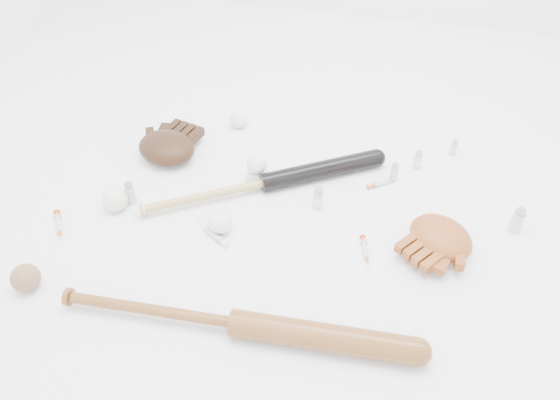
% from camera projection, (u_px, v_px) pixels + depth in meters
% --- Properties ---
extents(bat_dark, '(0.76, 0.52, 0.06)m').
position_uv_depth(bat_dark, '(265.00, 183.00, 1.80)').
color(bat_dark, black).
rests_on(bat_dark, ground).
extents(bat_wood, '(0.98, 0.13, 0.07)m').
position_uv_depth(bat_wood, '(235.00, 323.00, 1.40)').
color(bat_wood, brown).
rests_on(bat_wood, ground).
extents(glove_dark, '(0.30, 0.30, 0.09)m').
position_uv_depth(glove_dark, '(167.00, 147.00, 1.92)').
color(glove_dark, black).
rests_on(glove_dark, ground).
extents(glove_tan, '(0.33, 0.33, 0.08)m').
position_uv_depth(glove_tan, '(441.00, 237.00, 1.61)').
color(glove_tan, brown).
rests_on(glove_tan, ground).
extents(trading_card, '(0.06, 0.08, 0.00)m').
position_uv_depth(trading_card, '(164.00, 147.00, 1.99)').
color(trading_card, gold).
rests_on(trading_card, ground).
extents(pedestal, '(0.06, 0.06, 0.03)m').
position_uv_depth(pedestal, '(257.00, 176.00, 1.85)').
color(pedestal, white).
rests_on(pedestal, ground).
extents(baseball_on_pedestal, '(0.07, 0.07, 0.07)m').
position_uv_depth(baseball_on_pedestal, '(257.00, 164.00, 1.81)').
color(baseball_on_pedestal, white).
rests_on(baseball_on_pedestal, pedestal).
extents(baseball_left, '(0.08, 0.08, 0.08)m').
position_uv_depth(baseball_left, '(115.00, 199.00, 1.73)').
color(baseball_left, white).
rests_on(baseball_left, ground).
extents(baseball_upper, '(0.07, 0.07, 0.07)m').
position_uv_depth(baseball_upper, '(238.00, 119.00, 2.06)').
color(baseball_upper, white).
rests_on(baseball_upper, ground).
extents(baseball_mid, '(0.08, 0.08, 0.08)m').
position_uv_depth(baseball_mid, '(220.00, 222.00, 1.66)').
color(baseball_mid, white).
rests_on(baseball_mid, ground).
extents(baseball_aged, '(0.08, 0.08, 0.08)m').
position_uv_depth(baseball_aged, '(26.00, 278.00, 1.50)').
color(baseball_aged, brown).
rests_on(baseball_aged, ground).
extents(syringe_0, '(0.11, 0.14, 0.02)m').
position_uv_depth(syringe_0, '(58.00, 225.00, 1.69)').
color(syringe_0, '#ADBCC6').
rests_on(syringe_0, ground).
extents(syringe_1, '(0.15, 0.11, 0.02)m').
position_uv_depth(syringe_1, '(213.00, 234.00, 1.66)').
color(syringe_1, '#ADBCC6').
rests_on(syringe_1, ground).
extents(syringe_2, '(0.12, 0.10, 0.02)m').
position_uv_depth(syringe_2, '(382.00, 183.00, 1.84)').
color(syringe_2, '#ADBCC6').
rests_on(syringe_2, ground).
extents(syringe_3, '(0.06, 0.13, 0.02)m').
position_uv_depth(syringe_3, '(365.00, 250.00, 1.62)').
color(syringe_3, '#ADBCC6').
rests_on(syringe_3, ground).
extents(vial_0, '(0.03, 0.03, 0.07)m').
position_uv_depth(vial_0, '(418.00, 160.00, 1.89)').
color(vial_0, '#B1BCC3').
rests_on(vial_0, ground).
extents(vial_1, '(0.02, 0.02, 0.06)m').
position_uv_depth(vial_1, '(454.00, 148.00, 1.94)').
color(vial_1, '#B1BCC3').
rests_on(vial_1, ground).
extents(vial_2, '(0.03, 0.03, 0.08)m').
position_uv_depth(vial_2, '(318.00, 198.00, 1.74)').
color(vial_2, '#B1BCC3').
rests_on(vial_2, ground).
extents(vial_3, '(0.04, 0.04, 0.09)m').
position_uv_depth(vial_3, '(517.00, 220.00, 1.66)').
color(vial_3, '#B1BCC3').
rests_on(vial_3, ground).
extents(vial_4, '(0.03, 0.03, 0.08)m').
position_uv_depth(vial_4, '(130.00, 193.00, 1.75)').
color(vial_4, '#B1BCC3').
rests_on(vial_4, ground).
extents(vial_5, '(0.03, 0.03, 0.07)m').
position_uv_depth(vial_5, '(394.00, 172.00, 1.84)').
color(vial_5, '#B1BCC3').
rests_on(vial_5, ground).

